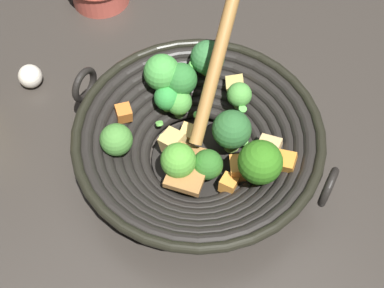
# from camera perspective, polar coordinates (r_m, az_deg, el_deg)

# --- Properties ---
(ground_plane) EXTENTS (4.00, 4.00, 0.00)m
(ground_plane) POSITION_cam_1_polar(r_m,az_deg,el_deg) (0.74, 0.66, -2.00)
(ground_plane) COLOR #332D28
(wok) EXTENTS (0.34, 0.34, 0.21)m
(wok) POSITION_cam_1_polar(r_m,az_deg,el_deg) (0.70, 0.75, 0.57)
(wok) COLOR black
(wok) RESTS_ON ground
(garlic_bulb) EXTENTS (0.04, 0.04, 0.04)m
(garlic_bulb) POSITION_cam_1_polar(r_m,az_deg,el_deg) (0.85, -17.82, 7.30)
(garlic_bulb) COLOR silver
(garlic_bulb) RESTS_ON ground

